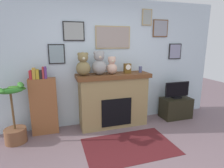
% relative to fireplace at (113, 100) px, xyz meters
% --- Properties ---
extents(back_wall, '(5.20, 0.15, 2.60)m').
position_rel_fireplace_xyz_m(back_wall, '(-0.08, 0.29, 0.74)').
color(back_wall, silver).
rests_on(back_wall, ground_plane).
extents(fireplace, '(1.50, 0.52, 1.11)m').
position_rel_fireplace_xyz_m(fireplace, '(0.00, 0.00, 0.00)').
color(fireplace, '#947D4F').
rests_on(fireplace, ground_plane).
extents(bookshelf, '(0.49, 0.16, 1.30)m').
position_rel_fireplace_xyz_m(bookshelf, '(-1.37, 0.03, 0.03)').
color(bookshelf, brown).
rests_on(bookshelf, ground_plane).
extents(potted_plant, '(0.56, 0.55, 1.07)m').
position_rel_fireplace_xyz_m(potted_plant, '(-1.87, -0.16, -0.18)').
color(potted_plant, brown).
rests_on(potted_plant, ground_plane).
extents(tv_stand, '(0.68, 0.40, 0.47)m').
position_rel_fireplace_xyz_m(tv_stand, '(1.52, -0.07, -0.33)').
color(tv_stand, black).
rests_on(tv_stand, ground_plane).
extents(television, '(0.61, 0.14, 0.38)m').
position_rel_fireplace_xyz_m(television, '(1.52, -0.07, 0.09)').
color(television, black).
rests_on(television, tv_stand).
extents(area_rug, '(1.53, 0.98, 0.01)m').
position_rel_fireplace_xyz_m(area_rug, '(0.00, -0.91, -0.56)').
color(area_rug, '#4E171B').
rests_on(area_rug, ground_plane).
extents(candle_jar, '(0.07, 0.07, 0.13)m').
position_rel_fireplace_xyz_m(candle_jar, '(0.60, -0.02, 0.61)').
color(candle_jar, '#4C517A').
rests_on(candle_jar, fireplace).
extents(mantel_clock, '(0.14, 0.10, 0.20)m').
position_rel_fireplace_xyz_m(mantel_clock, '(0.30, -0.02, 0.65)').
color(mantel_clock, brown).
rests_on(mantel_clock, fireplace).
extents(teddy_bear_tan, '(0.28, 0.28, 0.44)m').
position_rel_fireplace_xyz_m(teddy_bear_tan, '(-0.60, -0.02, 0.75)').
color(teddy_bear_tan, olive).
rests_on(teddy_bear_tan, fireplace).
extents(teddy_bear_grey, '(0.29, 0.29, 0.47)m').
position_rel_fireplace_xyz_m(teddy_bear_grey, '(-0.29, -0.02, 0.76)').
color(teddy_bear_grey, gray).
rests_on(teddy_bear_grey, fireplace).
extents(teddy_bear_cream, '(0.22, 0.22, 0.35)m').
position_rel_fireplace_xyz_m(teddy_bear_cream, '(-0.03, -0.02, 0.71)').
color(teddy_bear_cream, '#D2AB95').
rests_on(teddy_bear_cream, fireplace).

